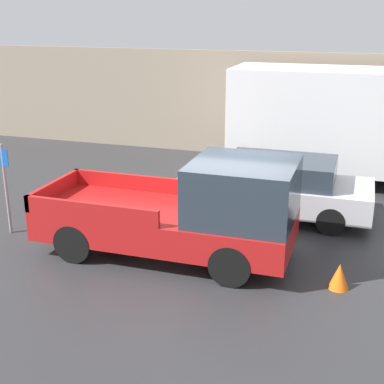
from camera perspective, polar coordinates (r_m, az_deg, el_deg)
ground_plane at (r=11.12m, az=3.83°, el=-7.07°), size 60.00×60.00×0.00m
building_wall at (r=18.50m, az=10.44°, el=8.97°), size 28.00×0.15×3.58m
pickup_truck at (r=10.78m, az=-0.15°, el=-2.15°), size 5.24×2.09×2.13m
car at (r=13.31m, az=8.94°, el=0.62°), size 4.68×1.93×1.46m
delivery_truck at (r=16.27m, az=17.17°, el=6.99°), size 8.02×2.39×3.29m
parking_sign at (r=12.62m, az=-19.27°, el=0.86°), size 0.30×0.07×2.09m
traffic_cone at (r=10.23m, az=15.43°, el=-8.65°), size 0.38×0.38×0.49m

